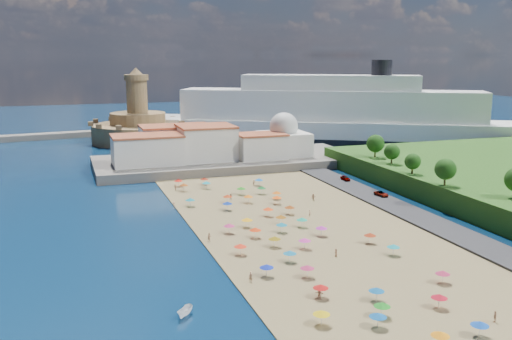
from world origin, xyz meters
name	(u,v)px	position (x,y,z in m)	size (l,w,h in m)	color
ground	(275,227)	(0.00, 0.00, 0.00)	(700.00, 700.00, 0.00)	#071938
terrace	(228,161)	(10.00, 73.00, 1.50)	(90.00, 36.00, 3.00)	#59544C
jetty	(149,150)	(-12.00, 108.00, 1.20)	(18.00, 70.00, 2.40)	#59544C
waterfront_buildings	(190,145)	(-3.05, 73.64, 7.88)	(57.00, 29.00, 11.00)	silver
domed_building	(284,138)	(30.00, 71.00, 8.97)	(16.00, 16.00, 15.00)	silver
fortress	(138,127)	(-12.00, 138.00, 6.68)	(40.00, 40.00, 32.40)	#9E7A4F
cruise_ship	(329,118)	(67.65, 111.71, 10.58)	(154.18, 101.50, 35.73)	black
beach_parasols	(286,231)	(-1.10, -9.34, 2.15)	(31.72, 114.29, 2.20)	gray
beachgoers	(267,224)	(-2.10, -0.24, 1.12)	(37.29, 100.93, 1.87)	tan
parked_cars	(396,200)	(36.00, 7.94, 1.36)	(2.67, 76.54, 1.42)	gray
hillside_trees	(478,175)	(48.40, -6.77, 9.96)	(12.46, 109.13, 7.16)	#382314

